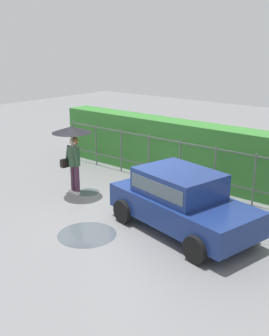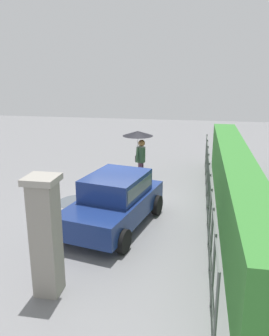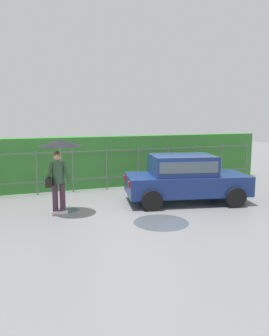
% 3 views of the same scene
% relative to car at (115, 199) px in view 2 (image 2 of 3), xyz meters
% --- Properties ---
extents(ground_plane, '(40.00, 40.00, 0.00)m').
position_rel_car_xyz_m(ground_plane, '(-1.50, -0.19, -0.80)').
color(ground_plane, slate).
extents(car, '(3.96, 2.46, 1.48)m').
position_rel_car_xyz_m(car, '(0.00, 0.00, 0.00)').
color(car, navy).
rests_on(car, ground).
extents(pedestrian, '(1.14, 1.14, 2.06)m').
position_rel_car_xyz_m(pedestrian, '(-3.81, 0.02, 0.78)').
color(pedestrian, '#47283D').
rests_on(pedestrian, ground).
extents(gate_pillar, '(0.60, 0.60, 2.42)m').
position_rel_car_xyz_m(gate_pillar, '(3.24, -0.57, 0.44)').
color(gate_pillar, gray).
rests_on(gate_pillar, ground).
extents(fence_section, '(11.05, 0.05, 1.50)m').
position_rel_car_xyz_m(fence_section, '(-1.17, 2.58, 0.02)').
color(fence_section, '#59605B').
rests_on(fence_section, ground).
extents(hedge_row, '(12.00, 0.90, 1.90)m').
position_rel_car_xyz_m(hedge_row, '(-1.17, 3.33, 0.15)').
color(hedge_row, '#387F33').
rests_on(hedge_row, ground).
extents(puddle_near, '(1.40, 1.40, 0.00)m').
position_rel_car_xyz_m(puddle_near, '(-1.54, -1.64, -0.80)').
color(puddle_near, '#4C545B').
rests_on(puddle_near, ground).
extents(puddle_far, '(0.70, 0.70, 0.00)m').
position_rel_car_xyz_m(puddle_far, '(-3.59, 0.36, -0.80)').
color(puddle_far, '#4C545B').
rests_on(puddle_far, ground).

